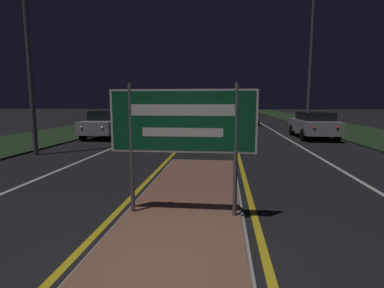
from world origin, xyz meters
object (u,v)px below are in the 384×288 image
car_receding_0 (313,124)px  car_approaching_0 (107,124)px  car_receding_1 (247,116)px  car_approaching_1 (185,116)px  highway_sign (182,125)px  streetlight_right_near (312,26)px  car_approaching_2 (176,112)px

car_receding_0 → car_approaching_0: 11.65m
car_receding_0 → car_receding_1: 11.16m
car_approaching_1 → highway_sign: bearing=-82.8°
streetlight_right_near → car_approaching_0: streetlight_right_near is taller
highway_sign → car_receding_1: size_ratio=0.54×
car_receding_0 → car_approaching_1: 12.90m
streetlight_right_near → highway_sign: bearing=-111.8°
car_receding_0 → car_receding_1: car_receding_0 is taller
streetlight_right_near → car_receding_0: bearing=-98.9°
highway_sign → car_approaching_2: size_ratio=0.59×
highway_sign → car_receding_0: size_ratio=0.56×
streetlight_right_near → car_approaching_0: size_ratio=2.72×
streetlight_right_near → car_approaching_2: streetlight_right_near is taller
car_receding_1 → car_approaching_2: size_ratio=1.09×
car_receding_1 → car_approaching_0: car_approaching_0 is taller
car_approaching_1 → car_receding_0: bearing=-48.9°
car_approaching_2 → car_approaching_0: bearing=-90.4°
car_receding_1 → streetlight_right_near: bearing=-66.8°
car_receding_1 → highway_sign: bearing=-96.9°
highway_sign → streetlight_right_near: bearing=68.2°
car_approaching_0 → streetlight_right_near: bearing=17.6°
streetlight_right_near → car_approaching_2: (-11.90, 20.04, -6.06)m
car_receding_1 → car_approaching_2: (-8.57, 12.25, -0.02)m
car_approaching_1 → car_approaching_2: 13.64m
highway_sign → car_receding_0: 13.63m
car_approaching_0 → car_receding_1: bearing=53.0°
car_receding_0 → car_approaching_0: bearing=-175.8°
car_approaching_1 → car_receding_1: bearing=10.7°
streetlight_right_near → car_receding_1: streetlight_right_near is taller
car_approaching_0 → car_approaching_2: car_approaching_0 is taller
highway_sign → car_receding_1: highway_sign is taller
car_receding_1 → car_approaching_0: bearing=-127.0°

